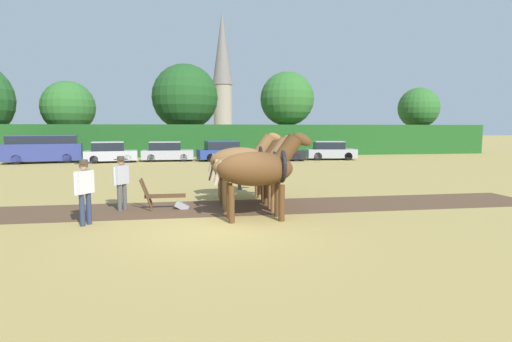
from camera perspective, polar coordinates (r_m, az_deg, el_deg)
The scene contains 22 objects.
ground_plane at distance 10.65m, azimuth -5.36°, elevation -8.17°, with size 240.00×240.00×0.00m, color #A88E4C.
plowed_furrow_strip at distance 13.54m, azimuth -20.28°, elevation -5.42°, with size 29.37×2.71×0.01m, color brown.
hedgerow at distance 37.87m, azimuth -8.66°, elevation 4.34°, with size 59.23×1.59×2.97m, color #1E511E.
tree_left at distance 43.69m, azimuth -25.24°, elevation 8.23°, with size 5.10×5.10×7.23m.
tree_center_left at distance 42.81m, azimuth -10.10°, elevation 10.34°, with size 6.81×6.81×9.25m.
tree_center at distance 41.29m, azimuth 4.46°, elevation 10.20°, with size 5.46×5.46×8.31m.
tree_center_right at distance 49.18m, azimuth 22.21°, elevation 8.31°, with size 4.54×4.54×7.17m.
church_spire at distance 68.79m, azimuth -4.80°, elevation 13.50°, with size 3.37×3.37×21.91m.
draft_horse_lead_left at distance 11.36m, azimuth 0.46°, elevation 0.34°, with size 2.90×1.06×2.58m.
draft_horse_lead_right at distance 12.60m, azimuth -0.48°, elevation 0.61°, with size 2.96×0.95×2.49m.
draft_horse_trail_left at distance 13.84m, azimuth -1.25°, elevation 0.54°, with size 2.96×0.93×2.34m.
draft_horse_trail_right at distance 15.07m, azimuth -1.92°, elevation 1.61°, with size 2.91×1.04×2.54m.
plow at distance 13.25m, azimuth -12.30°, elevation -4.06°, with size 1.55×0.46×1.13m.
farmer_at_plow at distance 13.43m, azimuth -18.68°, elevation -1.03°, with size 0.45×0.57×1.74m.
farmer_beside_team at distance 17.13m, azimuth -2.38°, elevation 0.67°, with size 0.23×0.68×1.71m.
farmer_onlooker_left at distance 11.70m, azimuth -23.31°, elevation -2.05°, with size 0.45×0.60×1.79m.
parked_van at distance 34.35m, azimuth -28.12°, elevation 2.84°, with size 5.67×2.95×2.11m.
parked_car_left at distance 32.76m, azimuth -20.13°, elevation 2.49°, with size 4.08×2.42×1.59m.
parked_car_center_left at distance 32.79m, azimuth -12.58°, elevation 2.69°, with size 4.05×1.82×1.56m.
parked_car_center at distance 32.60m, azimuth -4.64°, elevation 2.84°, with size 4.53×2.44×1.60m.
parked_car_center_right at distance 32.65m, azimuth 3.41°, elevation 2.71°, with size 4.28×2.47×1.41m.
parked_car_right at distance 34.01m, azimuth 10.58°, elevation 2.85°, with size 4.26×2.38×1.54m.
Camera 1 is at (-0.78, -10.30, 2.63)m, focal length 28.00 mm.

